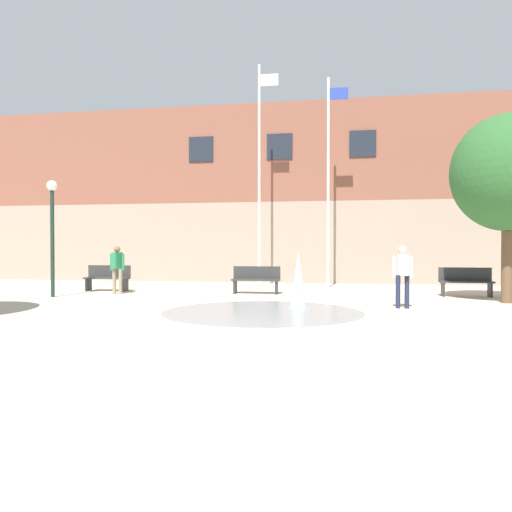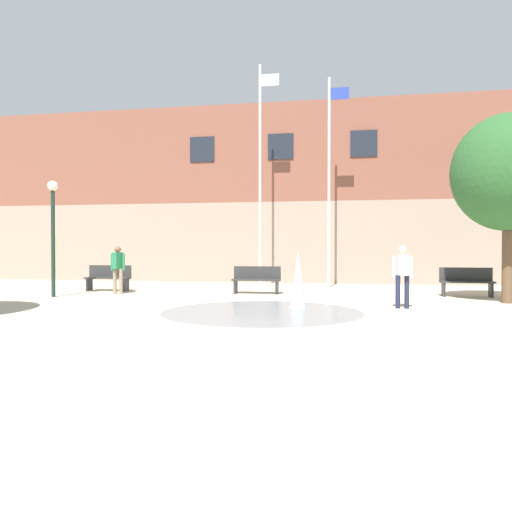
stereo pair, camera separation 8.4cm
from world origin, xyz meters
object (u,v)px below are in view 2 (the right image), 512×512
Objects in this scene: park_bench_far_left at (108,277)px; flagpole_right at (330,176)px; park_bench_left_of_flagpoles at (256,279)px; street_tree_near_building at (508,173)px; adult_watching at (402,272)px; lamp_post_left_lane at (53,220)px; park_bench_far_right at (467,281)px; flagpole_left at (261,169)px; adult_in_red at (118,266)px.

park_bench_far_left is 0.20× the size of flagpole_right.
park_bench_left_of_flagpoles is 0.31× the size of street_tree_near_building.
adult_watching reaches higher than park_bench_left_of_flagpoles.
park_bench_left_of_flagpoles is 0.44× the size of lamp_post_left_lane.
lamp_post_left_lane is (-6.04, -2.23, 1.91)m from park_bench_left_of_flagpoles.
park_bench_far_left is 10.27m from adult_watching.
park_bench_far_right is at bearing 0.70° from park_bench_far_left.
street_tree_near_building is at bearing -30.34° from flagpole_left.
flagpole_left is at bearing 97.09° from park_bench_left_of_flagpoles.
lamp_post_left_lane is at bearing -177.03° from street_tree_near_building.
lamp_post_left_lane reaches higher than park_bench_left_of_flagpoles.
park_bench_left_of_flagpoles is 1.01× the size of adult_in_red.
adult_watching is at bearing -149.52° from street_tree_near_building.
adult_watching is at bearing -5.89° from lamp_post_left_lane.
park_bench_far_left and park_bench_left_of_flagpoles have the same top height.
park_bench_left_of_flagpoles is 6.71m from lamp_post_left_lane.
park_bench_far_right is 1.01× the size of adult_watching.
flagpole_left is (-0.37, 2.99, 4.13)m from park_bench_left_of_flagpoles.
adult_in_red is 6.77m from flagpole_left.
flagpole_right reaches higher than lamp_post_left_lane.
adult_in_red is at bearing -168.90° from park_bench_left_of_flagpoles.
lamp_post_left_lane reaches higher than park_bench_far_left.
park_bench_left_of_flagpoles is 1.00× the size of park_bench_far_right.
lamp_post_left_lane is (-8.36, -5.21, -1.88)m from flagpole_right.
flagpole_left is (-7.05, 2.79, 4.13)m from park_bench_far_right.
lamp_post_left_lane is (-10.39, 1.07, 1.46)m from adult_watching.
street_tree_near_building reaches higher than park_bench_left_of_flagpoles.
flagpole_right reaches higher than adult_in_red.
adult_in_red is 0.20× the size of flagpole_right.
flagpole_left is at bearing 25.94° from adult_watching.
street_tree_near_building is at bearing -7.11° from park_bench_far_left.
flagpole_right is (6.85, 3.88, 3.33)m from adult_in_red.
park_bench_far_left is 1.00× the size of park_bench_left_of_flagpoles.
adult_in_red is 0.30× the size of street_tree_near_building.
flagpole_left reaches higher than flagpole_right.
flagpole_right is at bearing 20.97° from park_bench_far_left.
flagpole_right is at bearing 52.20° from park_bench_left_of_flagpoles.
park_bench_left_of_flagpoles is 5.11m from flagpole_left.
flagpole_right is at bearing 138.08° from street_tree_near_building.
adult_watching reaches higher than park_bench_far_left.
park_bench_left_of_flagpoles is at bearing -178.30° from park_bench_far_right.
flagpole_right is at bearing 31.97° from lamp_post_left_lane.
park_bench_far_right is at bearing 1.70° from park_bench_left_of_flagpoles.
adult_in_red is 2.49m from lamp_post_left_lane.
lamp_post_left_lane is (-5.67, -5.21, -2.22)m from flagpole_left.
street_tree_near_building is at bearing -68.55° from park_bench_far_right.
park_bench_left_of_flagpoles is at bearing -127.80° from flagpole_right.
street_tree_near_building is at bearing -11.77° from park_bench_left_of_flagpoles.
street_tree_near_building reaches higher than park_bench_far_right.
park_bench_far_left is at bearing 179.44° from park_bench_left_of_flagpoles.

